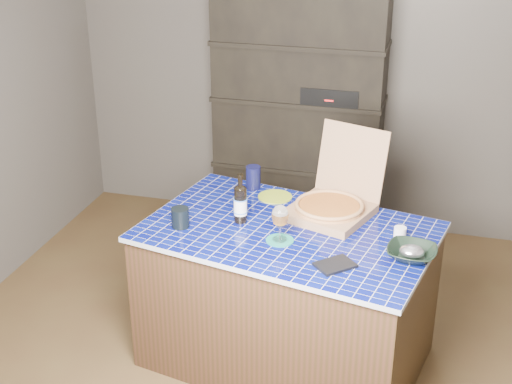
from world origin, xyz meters
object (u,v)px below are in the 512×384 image
(dvd_case, at_px, (335,265))
(bowl, at_px, (412,253))
(kitchen_island, at_px, (287,295))
(mead_bottle, at_px, (240,203))
(wine_glass, at_px, (280,217))
(pizza_box, at_px, (332,204))

(dvd_case, xyz_separation_m, bowl, (0.35, 0.17, 0.02))
(kitchen_island, height_order, dvd_case, dvd_case)
(mead_bottle, height_order, wine_glass, mead_bottle)
(bowl, bearing_deg, kitchen_island, 167.70)
(kitchen_island, height_order, bowl, bowl)
(mead_bottle, bearing_deg, kitchen_island, -5.24)
(pizza_box, xyz_separation_m, dvd_case, (0.11, -0.55, -0.06))
(bowl, bearing_deg, mead_bottle, 169.75)
(dvd_case, bearing_deg, bowl, 72.36)
(wine_glass, bearing_deg, bowl, -0.59)
(mead_bottle, xyz_separation_m, bowl, (0.92, -0.17, -0.08))
(kitchen_island, xyz_separation_m, mead_bottle, (-0.27, 0.02, 0.52))
(dvd_case, distance_m, bowl, 0.39)
(kitchen_island, height_order, wine_glass, wine_glass)
(kitchen_island, xyz_separation_m, dvd_case, (0.30, -0.31, 0.42))
(kitchen_island, height_order, pizza_box, pizza_box)
(dvd_case, bearing_deg, kitchen_island, 179.59)
(dvd_case, bearing_deg, pizza_box, 147.43)
(mead_bottle, height_order, bowl, mead_bottle)
(mead_bottle, height_order, dvd_case, mead_bottle)
(mead_bottle, distance_m, bowl, 0.93)
(dvd_case, relative_size, bowl, 0.75)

